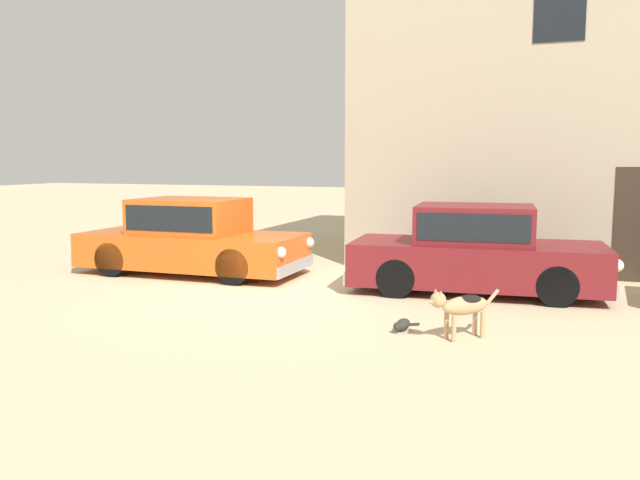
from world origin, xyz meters
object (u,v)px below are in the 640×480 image
at_px(stray_cat, 402,325).
at_px(stray_dog_spotted, 461,305).
at_px(parked_sedan_second, 476,250).
at_px(parked_sedan_nearest, 192,237).

bearing_deg(stray_cat, stray_dog_spotted, 86.62).
xyz_separation_m(parked_sedan_second, stray_cat, (-0.61, -2.84, -0.65)).
relative_size(parked_sedan_second, stray_dog_spotted, 5.23).
xyz_separation_m(parked_sedan_nearest, stray_cat, (4.85, -2.87, -0.65)).
distance_m(parked_sedan_second, stray_dog_spotted, 3.01).
height_order(parked_sedan_second, stray_dog_spotted, parked_sedan_second).
bearing_deg(stray_dog_spotted, parked_sedan_second, -130.42).
distance_m(parked_sedan_second, stray_cat, 2.98).
bearing_deg(stray_cat, parked_sedan_nearest, -112.83).
distance_m(parked_sedan_nearest, parked_sedan_second, 5.46).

